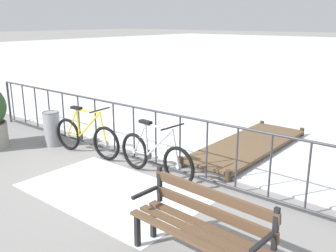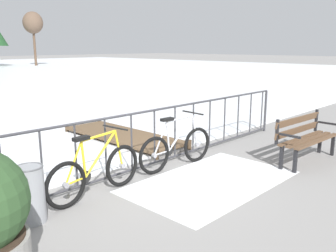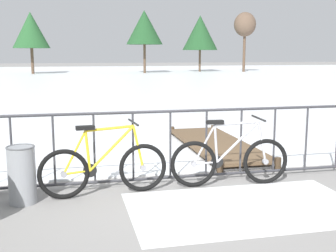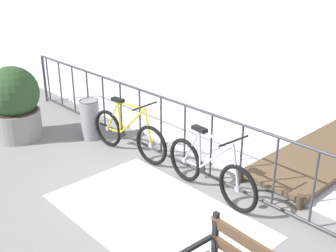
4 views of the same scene
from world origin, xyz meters
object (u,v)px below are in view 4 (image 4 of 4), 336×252
bicycle_second (210,171)px  planter_with_shrub (14,103)px  bicycle_near_railing (128,134)px  trash_bin (90,119)px

bicycle_second → planter_with_shrub: 3.90m
bicycle_near_railing → bicycle_second: same height
bicycle_second → trash_bin: (-2.79, -0.12, 0.00)m
bicycle_near_railing → trash_bin: bearing=-175.3°
trash_bin → bicycle_second: bearing=2.4°
bicycle_second → planter_with_shrub: planter_with_shrub is taller
trash_bin → bicycle_near_railing: bearing=4.7°
bicycle_near_railing → planter_with_shrub: (-1.96, -1.05, 0.30)m
bicycle_near_railing → trash_bin: 1.03m
bicycle_second → trash_bin: bicycle_second is taller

